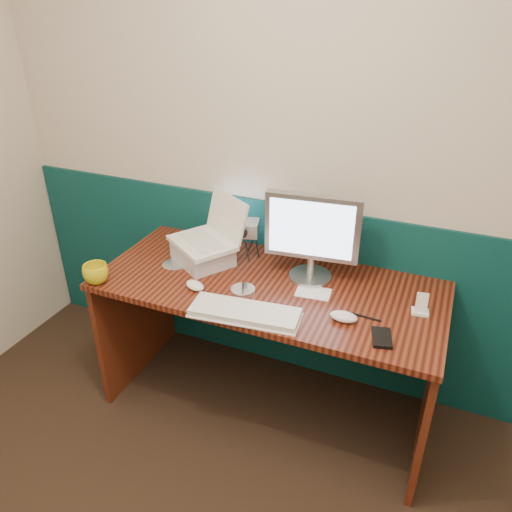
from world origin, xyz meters
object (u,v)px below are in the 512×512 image
at_px(desk, 268,347).
at_px(mug, 96,274).
at_px(keyboard, 245,313).
at_px(laptop, 201,221).
at_px(camcorder, 251,242).
at_px(monitor, 313,237).

bearing_deg(desk, mug, -158.03).
distance_m(keyboard, mug, 0.74).
bearing_deg(keyboard, mug, 175.27).
xyz_separation_m(laptop, camcorder, (0.21, 0.13, -0.13)).
height_order(monitor, camcorder, monitor).
relative_size(desk, mug, 13.71).
height_order(desk, keyboard, keyboard).
relative_size(desk, laptop, 5.14).
xyz_separation_m(desk, monitor, (0.16, 0.12, 0.59)).
xyz_separation_m(laptop, mug, (-0.36, -0.36, -0.18)).
distance_m(desk, monitor, 0.62).
relative_size(monitor, camcorder, 2.29).
height_order(monitor, keyboard, monitor).
distance_m(monitor, keyboard, 0.48).
bearing_deg(mug, laptop, 45.16).
distance_m(laptop, mug, 0.54).
distance_m(laptop, monitor, 0.54).
distance_m(monitor, mug, 1.01).
bearing_deg(monitor, camcorder, 161.63).
bearing_deg(mug, keyboard, 1.65).
height_order(laptop, monitor, monitor).
height_order(mug, camcorder, camcorder).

